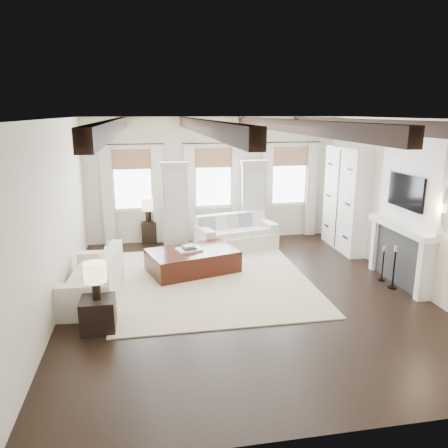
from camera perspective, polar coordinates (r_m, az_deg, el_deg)
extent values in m
plane|color=black|center=(8.29, 2.63, -9.13)|extent=(7.50, 7.50, 0.00)
cube|color=silver|center=(11.41, -1.45, 5.80)|extent=(6.50, 0.04, 3.20)
cube|color=silver|center=(4.38, 13.88, -8.99)|extent=(6.50, 0.04, 3.20)
cube|color=silver|center=(7.75, -21.36, 0.67)|extent=(0.04, 7.50, 3.20)
cube|color=silver|center=(9.07, 23.21, 2.38)|extent=(0.04, 7.50, 3.20)
cube|color=white|center=(7.60, 2.91, 13.58)|extent=(6.50, 7.50, 0.04)
cube|color=black|center=(7.42, -14.29, 12.22)|extent=(0.16, 7.40, 0.22)
cube|color=black|center=(7.47, -2.86, 12.64)|extent=(0.16, 7.40, 0.22)
cube|color=black|center=(7.80, 8.40, 12.58)|extent=(0.16, 7.40, 0.22)
cube|color=black|center=(8.38, 18.07, 12.16)|extent=(0.16, 7.40, 0.22)
cube|color=white|center=(11.25, -11.86, 5.63)|extent=(0.90, 0.03, 1.45)
cube|color=#9E6C4C|center=(11.13, -12.01, 8.28)|extent=(0.94, 0.04, 0.50)
cube|color=silver|center=(11.25, -14.93, 3.49)|extent=(0.28, 0.08, 2.50)
cube|color=silver|center=(11.21, -8.60, 3.78)|extent=(0.28, 0.08, 2.50)
cylinder|color=black|center=(11.04, -12.11, 10.16)|extent=(1.60, 0.02, 0.02)
cube|color=white|center=(11.38, -1.43, 6.03)|extent=(0.90, 0.03, 1.45)
cube|color=#9E6C4C|center=(11.25, -1.40, 8.65)|extent=(0.94, 0.04, 0.50)
cube|color=silver|center=(11.26, -4.47, 3.94)|extent=(0.28, 0.08, 2.50)
cube|color=silver|center=(11.45, 1.73, 4.15)|extent=(0.28, 0.08, 2.50)
cylinder|color=black|center=(11.17, -1.37, 10.52)|extent=(1.60, 0.02, 0.02)
cube|color=white|center=(11.86, 8.46, 6.22)|extent=(0.90, 0.03, 1.45)
cube|color=#9E6C4C|center=(11.74, 8.65, 8.74)|extent=(0.94, 0.04, 0.50)
cube|color=silver|center=(11.64, 5.65, 4.26)|extent=(0.28, 0.08, 2.50)
cube|color=silver|center=(12.04, 11.35, 4.38)|extent=(0.28, 0.08, 2.50)
cylinder|color=black|center=(11.66, 8.80, 10.52)|extent=(1.60, 0.02, 0.02)
cube|color=#BBB6A2|center=(11.20, -6.46, 2.42)|extent=(0.64, 0.38, 2.00)
cube|color=#B2B7BA|center=(10.97, -6.41, 2.97)|extent=(0.48, 0.02, 1.40)
cube|color=#BBB6A2|center=(11.03, -6.61, 7.82)|extent=(0.70, 0.42, 0.12)
cube|color=#BBB6A2|center=(11.50, 3.79, 2.81)|extent=(0.64, 0.38, 2.00)
cube|color=#B2B7BA|center=(11.28, 4.05, 3.35)|extent=(0.48, 0.02, 1.40)
cube|color=#BBB6A2|center=(11.34, 3.88, 8.06)|extent=(0.70, 0.42, 0.12)
cube|color=#28282A|center=(9.28, 22.11, -3.98)|extent=(0.18, 1.50, 1.10)
cube|color=black|center=(9.31, 21.87, -4.87)|extent=(0.10, 0.90, 0.70)
cube|color=white|center=(8.62, 24.75, -5.64)|extent=(0.26, 0.14, 1.10)
cube|color=white|center=(9.93, 19.44, -2.57)|extent=(0.26, 0.14, 1.10)
cube|color=white|center=(9.08, 22.10, -0.35)|extent=(0.32, 1.90, 0.12)
cube|color=white|center=(8.97, 23.26, 5.50)|extent=(0.10, 1.90, 1.80)
cube|color=black|center=(8.97, 22.73, 3.93)|extent=(0.07, 1.10, 0.64)
cylinder|color=#FFD899|center=(8.15, 26.71, 1.83)|extent=(0.10, 0.10, 0.14)
cube|color=silver|center=(11.05, 15.57, 3.14)|extent=(0.40, 1.70, 2.50)
cube|color=black|center=(10.96, 14.58, 3.12)|extent=(0.01, 0.02, 2.40)
cube|color=beige|center=(8.92, -1.56, -7.30)|extent=(3.84, 4.19, 0.02)
cube|color=silver|center=(10.89, 1.63, -2.25)|extent=(2.11, 1.33, 0.37)
cube|color=silver|center=(11.08, 0.88, 0.28)|extent=(1.85, 0.65, 0.46)
cube|color=silver|center=(10.48, -2.56, -1.20)|extent=(0.44, 0.87, 0.24)
cube|color=silver|center=(11.20, 5.57, -0.22)|extent=(0.44, 0.87, 0.24)
cube|color=silver|center=(10.57, -0.88, -1.36)|extent=(0.64, 0.67, 0.13)
cube|color=silver|center=(10.78, 1.75, -1.04)|extent=(0.64, 0.67, 0.13)
cube|color=silver|center=(11.02, 4.26, -0.73)|extent=(0.64, 0.67, 0.13)
cube|color=slate|center=(10.66, -2.15, -0.14)|extent=(0.43, 0.29, 0.41)
cube|color=silver|center=(10.79, -0.44, 0.05)|extent=(0.43, 0.29, 0.41)
cube|color=beige|center=(10.93, 1.23, 0.23)|extent=(0.43, 0.29, 0.41)
cube|color=slate|center=(11.08, 2.85, 0.42)|extent=(0.43, 0.29, 0.41)
cube|color=silver|center=(11.24, 4.43, 0.59)|extent=(0.43, 0.29, 0.41)
cube|color=silver|center=(8.38, -16.71, -8.11)|extent=(1.03, 2.02, 0.37)
cube|color=silver|center=(8.17, -14.57, -5.38)|extent=(0.34, 1.87, 0.47)
cube|color=silver|center=(9.07, -15.89, -4.25)|extent=(0.85, 0.30, 0.24)
cube|color=silver|center=(7.49, -18.05, -8.42)|extent=(0.85, 0.30, 0.24)
cube|color=silver|center=(8.80, -16.50, -5.25)|extent=(0.60, 0.56, 0.13)
cube|color=silver|center=(8.30, -17.15, -6.50)|extent=(0.60, 0.56, 0.13)
cube|color=silver|center=(7.81, -17.89, -7.90)|extent=(0.60, 0.56, 0.13)
cube|color=slate|center=(8.84, -14.96, -3.70)|extent=(0.23, 0.41, 0.41)
cube|color=silver|center=(8.52, -15.31, -4.42)|extent=(0.23, 0.41, 0.41)
cube|color=beige|center=(8.19, -15.68, -5.21)|extent=(0.23, 0.41, 0.41)
cube|color=slate|center=(7.87, -16.09, -6.06)|extent=(0.23, 0.41, 0.41)
cube|color=silver|center=(7.54, -16.53, -6.98)|extent=(0.23, 0.41, 0.41)
cube|color=black|center=(9.35, -4.13, -4.81)|extent=(2.04, 1.58, 0.47)
cube|color=white|center=(9.26, -4.59, -3.34)|extent=(0.59, 0.51, 0.04)
cube|color=#262628|center=(9.22, -4.54, -3.17)|extent=(0.31, 0.27, 0.04)
cube|color=beige|center=(9.25, -4.67, -2.88)|extent=(0.26, 0.23, 0.03)
cube|color=black|center=(7.20, -16.09, -11.25)|extent=(0.52, 0.52, 0.52)
cylinder|color=black|center=(7.04, -16.31, -8.30)|extent=(0.13, 0.13, 0.28)
cylinder|color=#F9D89E|center=(6.93, -16.49, -6.06)|extent=(0.34, 0.34, 0.30)
cube|color=black|center=(11.53, -9.77, -0.99)|extent=(0.38, 0.38, 0.57)
cylinder|color=black|center=(11.43, -9.86, 1.09)|extent=(0.13, 0.13, 0.29)
cylinder|color=#F9D89E|center=(11.36, -9.93, 2.54)|extent=(0.34, 0.34, 0.31)
cylinder|color=black|center=(9.16, 21.09, -7.71)|extent=(0.17, 0.17, 0.02)
cylinder|color=black|center=(9.03, 21.30, -5.55)|extent=(0.03, 0.03, 0.75)
cylinder|color=beige|center=(8.91, 21.55, -3.01)|extent=(0.06, 0.06, 0.11)
cylinder|color=black|center=(9.47, 19.87, -6.87)|extent=(0.15, 0.15, 0.02)
cylinder|color=black|center=(9.37, 20.03, -5.10)|extent=(0.03, 0.03, 0.64)
cylinder|color=beige|center=(9.26, 20.21, -3.03)|extent=(0.05, 0.05, 0.09)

